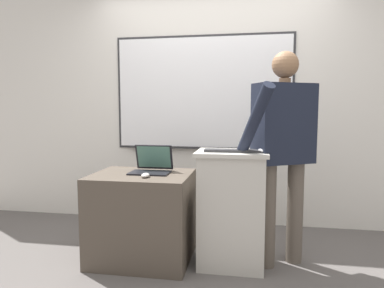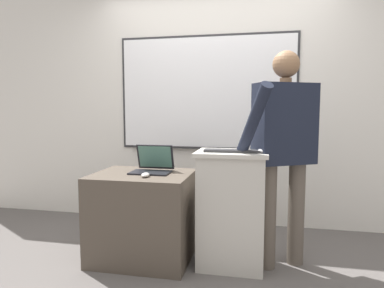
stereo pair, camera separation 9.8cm
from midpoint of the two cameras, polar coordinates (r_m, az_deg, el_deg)
name	(u,v)px [view 2 (the right image)]	position (r m, az deg, el deg)	size (l,w,h in m)	color
ground_plane	(191,281)	(2.69, 0.98, -21.86)	(30.00, 30.00, 0.00)	#5B5654
back_wall	(217,98)	(3.78, 4.95, 7.60)	(6.40, 0.17, 2.74)	silver
lectern_podium	(231,209)	(2.78, 7.61, -10.65)	(0.56, 0.43, 0.92)	#BCB7AD
side_desk	(143,216)	(2.94, -7.18, -11.83)	(0.80, 0.64, 0.72)	#4C4238
person_presenter	(284,143)	(2.76, 16.09, 0.17)	(0.64, 0.72, 1.69)	brown
laptop	(153,164)	(2.90, -5.55, -3.34)	(0.33, 0.28, 0.23)	black
wireless_keyboard	(234,151)	(2.63, 8.10, -1.15)	(0.46, 0.11, 0.02)	#2D2D30
computer_mouse_by_laptop	(145,175)	(2.69, -6.75, -5.15)	(0.06, 0.10, 0.03)	silver
computer_mouse_by_keyboard	(262,151)	(2.62, 12.62, -1.11)	(0.06, 0.10, 0.03)	#BCBCC1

